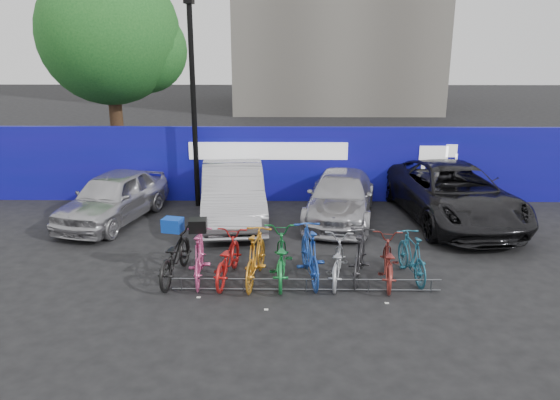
{
  "coord_description": "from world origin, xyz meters",
  "views": [
    {
      "loc": [
        -0.4,
        -10.95,
        5.11
      ],
      "look_at": [
        -0.58,
        2.0,
        1.21
      ],
      "focal_mm": 35.0,
      "sensor_mm": 36.0,
      "label": 1
    }
  ],
  "objects_px": {
    "bike_2": "(227,258)",
    "bike_0": "(174,255)",
    "tree": "(116,37)",
    "car_0": "(113,197)",
    "bike_3": "(256,257)",
    "bike_rack": "(306,284)",
    "bike_6": "(337,260)",
    "car_1": "(233,193)",
    "bike_5": "(310,253)",
    "bike_4": "(280,256)",
    "lamppost": "(193,101)",
    "car_3": "(453,193)",
    "bike_7": "(360,255)",
    "bike_1": "(199,256)",
    "car_2": "(341,197)",
    "bike_9": "(412,256)",
    "bike_8": "(388,261)"
  },
  "relations": [
    {
      "from": "bike_1",
      "to": "car_2",
      "type": "bearing_deg",
      "value": -133.44
    },
    {
      "from": "car_3",
      "to": "bike_3",
      "type": "relative_size",
      "value": 2.99
    },
    {
      "from": "car_2",
      "to": "bike_6",
      "type": "bearing_deg",
      "value": -86.1
    },
    {
      "from": "bike_2",
      "to": "bike_4",
      "type": "xyz_separation_m",
      "value": [
        1.15,
        0.02,
        0.04
      ]
    },
    {
      "from": "car_3",
      "to": "bike_7",
      "type": "distance_m",
      "value": 5.09
    },
    {
      "from": "lamppost",
      "to": "bike_2",
      "type": "height_order",
      "value": "lamppost"
    },
    {
      "from": "tree",
      "to": "car_0",
      "type": "distance_m",
      "value": 7.69
    },
    {
      "from": "car_2",
      "to": "lamppost",
      "type": "bearing_deg",
      "value": 174.75
    },
    {
      "from": "bike_rack",
      "to": "bike_7",
      "type": "height_order",
      "value": "bike_7"
    },
    {
      "from": "bike_2",
      "to": "bike_0",
      "type": "bearing_deg",
      "value": 4.12
    },
    {
      "from": "bike_0",
      "to": "bike_4",
      "type": "distance_m",
      "value": 2.31
    },
    {
      "from": "bike_1",
      "to": "bike_9",
      "type": "bearing_deg",
      "value": 177.48
    },
    {
      "from": "bike_6",
      "to": "car_0",
      "type": "bearing_deg",
      "value": -23.74
    },
    {
      "from": "car_1",
      "to": "bike_1",
      "type": "bearing_deg",
      "value": -101.39
    },
    {
      "from": "car_1",
      "to": "bike_8",
      "type": "xyz_separation_m",
      "value": [
        3.72,
        -4.12,
        -0.31
      ]
    },
    {
      "from": "car_0",
      "to": "bike_3",
      "type": "bearing_deg",
      "value": -28.05
    },
    {
      "from": "bike_1",
      "to": "bike_7",
      "type": "distance_m",
      "value": 3.48
    },
    {
      "from": "lamppost",
      "to": "bike_0",
      "type": "relative_size",
      "value": 2.96
    },
    {
      "from": "bike_5",
      "to": "bike_9",
      "type": "height_order",
      "value": "bike_5"
    },
    {
      "from": "car_2",
      "to": "car_3",
      "type": "bearing_deg",
      "value": 7.87
    },
    {
      "from": "lamppost",
      "to": "tree",
      "type": "bearing_deg",
      "value": 127.51
    },
    {
      "from": "car_3",
      "to": "car_1",
      "type": "bearing_deg",
      "value": 173.84
    },
    {
      "from": "bike_6",
      "to": "car_1",
      "type": "bearing_deg",
      "value": -48.03
    },
    {
      "from": "car_1",
      "to": "bike_3",
      "type": "height_order",
      "value": "car_1"
    },
    {
      "from": "lamppost",
      "to": "bike_3",
      "type": "distance_m",
      "value": 6.51
    },
    {
      "from": "tree",
      "to": "car_1",
      "type": "relative_size",
      "value": 1.6
    },
    {
      "from": "bike_0",
      "to": "bike_9",
      "type": "height_order",
      "value": "bike_0"
    },
    {
      "from": "car_0",
      "to": "car_2",
      "type": "bearing_deg",
      "value": 17.79
    },
    {
      "from": "bike_3",
      "to": "bike_5",
      "type": "bearing_deg",
      "value": -165.23
    },
    {
      "from": "car_2",
      "to": "bike_3",
      "type": "relative_size",
      "value": 2.33
    },
    {
      "from": "bike_3",
      "to": "bike_rack",
      "type": "bearing_deg",
      "value": 164.58
    },
    {
      "from": "bike_4",
      "to": "bike_rack",
      "type": "bearing_deg",
      "value": 132.25
    },
    {
      "from": "car_1",
      "to": "bike_8",
      "type": "relative_size",
      "value": 2.61
    },
    {
      "from": "car_3",
      "to": "bike_0",
      "type": "distance_m",
      "value": 8.24
    },
    {
      "from": "bike_0",
      "to": "car_2",
      "type": "bearing_deg",
      "value": -128.22
    },
    {
      "from": "car_2",
      "to": "bike_3",
      "type": "xyz_separation_m",
      "value": [
        -2.22,
        -4.33,
        -0.07
      ]
    },
    {
      "from": "bike_8",
      "to": "tree",
      "type": "bearing_deg",
      "value": -42.82
    },
    {
      "from": "car_2",
      "to": "bike_0",
      "type": "bearing_deg",
      "value": -123.76
    },
    {
      "from": "bike_0",
      "to": "lamppost",
      "type": "bearing_deg",
      "value": -80.56
    },
    {
      "from": "bike_9",
      "to": "tree",
      "type": "bearing_deg",
      "value": -55.09
    },
    {
      "from": "bike_0",
      "to": "car_0",
      "type": "bearing_deg",
      "value": -50.96
    },
    {
      "from": "bike_7",
      "to": "car_2",
      "type": "bearing_deg",
      "value": -75.53
    },
    {
      "from": "car_0",
      "to": "bike_7",
      "type": "distance_m",
      "value": 7.57
    },
    {
      "from": "bike_rack",
      "to": "car_1",
      "type": "xyz_separation_m",
      "value": [
        -1.95,
        4.64,
        0.64
      ]
    },
    {
      "from": "bike_5",
      "to": "car_0",
      "type": "bearing_deg",
      "value": -42.98
    },
    {
      "from": "bike_0",
      "to": "bike_5",
      "type": "height_order",
      "value": "bike_5"
    },
    {
      "from": "bike_1",
      "to": "bike_8",
      "type": "distance_m",
      "value": 4.06
    },
    {
      "from": "car_2",
      "to": "bike_1",
      "type": "xyz_separation_m",
      "value": [
        -3.44,
        -4.25,
        -0.09
      ]
    },
    {
      "from": "lamppost",
      "to": "bike_1",
      "type": "bearing_deg",
      "value": -80.55
    },
    {
      "from": "lamppost",
      "to": "car_1",
      "type": "distance_m",
      "value": 3.08
    }
  ]
}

